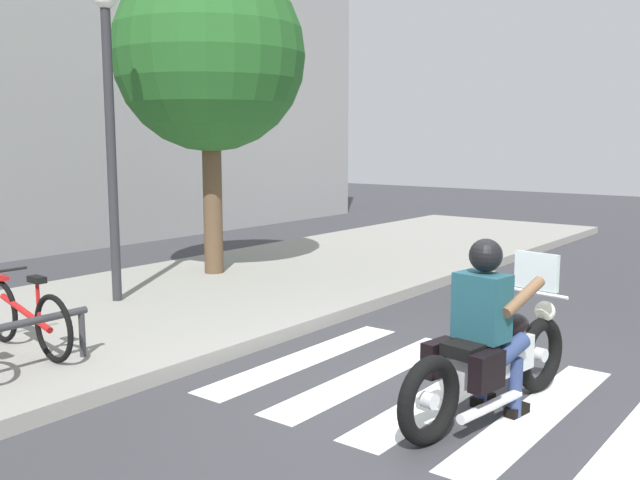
{
  "coord_description": "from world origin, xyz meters",
  "views": [
    {
      "loc": [
        -5.03,
        -2.73,
        2.21
      ],
      "look_at": [
        1.4,
        2.27,
        1.04
      ],
      "focal_mm": 39.25,
      "sensor_mm": 36.0,
      "label": 1
    }
  ],
  "objects_px": {
    "tree_near_rack": "(209,56)",
    "motorcycle": "(492,359)",
    "street_lamp": "(110,118)",
    "rider": "(487,315)",
    "bicycle_3": "(26,316)"
  },
  "relations": [
    {
      "from": "motorcycle",
      "to": "street_lamp",
      "type": "xyz_separation_m",
      "value": [
        0.25,
        5.25,
        2.01
      ]
    },
    {
      "from": "motorcycle",
      "to": "rider",
      "type": "distance_m",
      "value": 0.38
    },
    {
      "from": "bicycle_3",
      "to": "tree_near_rack",
      "type": "xyz_separation_m",
      "value": [
        3.99,
        1.57,
        2.94
      ]
    },
    {
      "from": "rider",
      "to": "bicycle_3",
      "type": "distance_m",
      "value": 4.37
    },
    {
      "from": "rider",
      "to": "tree_near_rack",
      "type": "distance_m",
      "value": 6.66
    },
    {
      "from": "motorcycle",
      "to": "street_lamp",
      "type": "relative_size",
      "value": 0.55
    },
    {
      "from": "motorcycle",
      "to": "tree_near_rack",
      "type": "bearing_deg",
      "value": 67.53
    },
    {
      "from": "motorcycle",
      "to": "bicycle_3",
      "type": "xyz_separation_m",
      "value": [
        -1.65,
        4.08,
        0.04
      ]
    },
    {
      "from": "rider",
      "to": "tree_near_rack",
      "type": "xyz_separation_m",
      "value": [
        2.41,
        5.64,
        2.6
      ]
    },
    {
      "from": "street_lamp",
      "to": "tree_near_rack",
      "type": "relative_size",
      "value": 0.83
    },
    {
      "from": "rider",
      "to": "street_lamp",
      "type": "distance_m",
      "value": 5.5
    },
    {
      "from": "motorcycle",
      "to": "bicycle_3",
      "type": "bearing_deg",
      "value": 111.98
    },
    {
      "from": "tree_near_rack",
      "to": "motorcycle",
      "type": "bearing_deg",
      "value": -112.47
    },
    {
      "from": "tree_near_rack",
      "to": "street_lamp",
      "type": "bearing_deg",
      "value": -169.16
    },
    {
      "from": "bicycle_3",
      "to": "tree_near_rack",
      "type": "distance_m",
      "value": 5.19
    }
  ]
}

